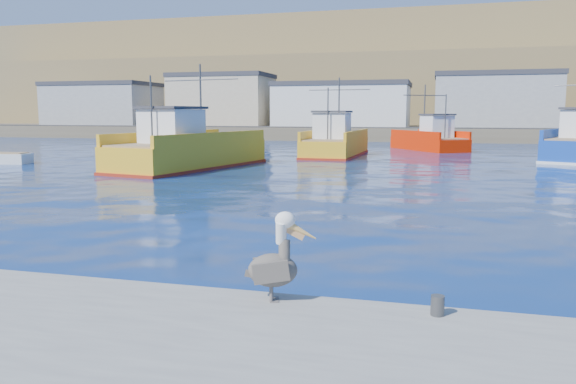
# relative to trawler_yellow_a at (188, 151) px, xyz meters

# --- Properties ---
(ground) EXTENTS (260.00, 260.00, 0.00)m
(ground) POSITION_rel_trawler_yellow_a_xyz_m (12.31, -21.03, -1.10)
(ground) COLOR navy
(ground) RESTS_ON ground
(dock_bollards) EXTENTS (36.20, 0.20, 0.30)m
(dock_bollards) POSITION_rel_trawler_yellow_a_xyz_m (12.91, -24.43, -0.45)
(dock_bollards) COLOR #4C4C4C
(dock_bollards) RESTS_ON dock
(far_shore) EXTENTS (200.00, 81.00, 24.00)m
(far_shore) POSITION_rel_trawler_yellow_a_xyz_m (12.31, 88.18, 7.88)
(far_shore) COLOR brown
(far_shore) RESTS_ON ground
(trawler_yellow_a) EXTENTS (6.55, 12.99, 6.66)m
(trawler_yellow_a) POSITION_rel_trawler_yellow_a_xyz_m (0.00, 0.00, 0.00)
(trawler_yellow_a) COLOR gold
(trawler_yellow_a) RESTS_ON ground
(trawler_yellow_b) EXTENTS (5.11, 10.89, 6.45)m
(trawler_yellow_b) POSITION_rel_trawler_yellow_a_xyz_m (7.19, 12.65, -0.09)
(trawler_yellow_b) COLOR gold
(trawler_yellow_b) RESTS_ON ground
(boat_orange) EXTENTS (7.52, 9.09, 6.13)m
(boat_orange) POSITION_rel_trawler_yellow_a_xyz_m (14.60, 21.85, -0.05)
(boat_orange) COLOR red
(boat_orange) RESTS_ON ground
(pelican) EXTENTS (1.15, 0.65, 1.43)m
(pelican) POSITION_rel_trawler_yellow_a_xyz_m (12.82, -24.39, 0.01)
(pelican) COLOR #595451
(pelican) RESTS_ON dock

